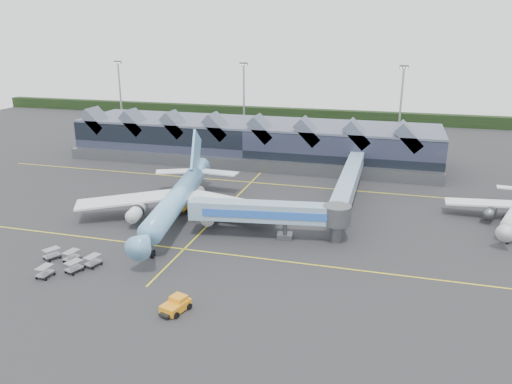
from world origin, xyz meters
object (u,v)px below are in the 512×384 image
(fuel_truck, at_px, (191,198))
(pushback_tug, at_px, (176,305))
(main_airliner, at_px, (178,198))
(jet_bridge, at_px, (278,213))

(fuel_truck, relative_size, pushback_tug, 2.20)
(main_airliner, distance_m, fuel_truck, 6.75)
(main_airliner, xyz_separation_m, pushback_tug, (11.96, -27.60, -3.14))
(jet_bridge, xyz_separation_m, fuel_truck, (-18.96, 9.91, -2.45))
(main_airliner, height_order, jet_bridge, main_airliner)
(jet_bridge, bearing_deg, main_airliner, 161.03)
(main_airliner, relative_size, fuel_truck, 4.44)
(main_airliner, xyz_separation_m, fuel_truck, (-0.44, 6.38, -2.18))
(main_airliner, height_order, pushback_tug, main_airliner)
(pushback_tug, bearing_deg, fuel_truck, 126.65)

